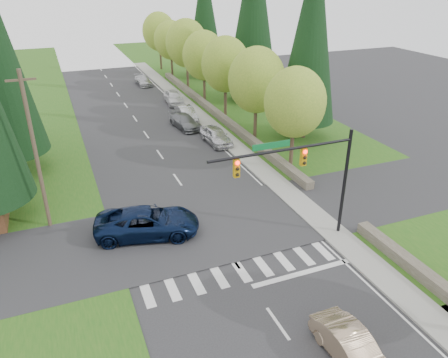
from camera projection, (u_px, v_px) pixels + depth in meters
ground at (268, 309)px, 21.17m from camera, size 120.00×120.00×0.00m
grass_east at (294, 139)px, 42.20m from camera, size 14.00×110.00×0.06m
cross_street at (211, 227)px, 27.84m from camera, size 120.00×8.00×0.10m
sidewalk_east at (228, 140)px, 41.81m from camera, size 1.80×80.00×0.13m
curb_east at (219, 141)px, 41.53m from camera, size 0.20×80.00×0.13m
stone_wall_north at (215, 112)px, 48.93m from camera, size 0.70×40.00×0.70m
traffic_signal at (305, 167)px, 24.21m from camera, size 8.70×0.37×6.80m
utility_pole at (35, 152)px, 25.75m from camera, size 1.60×0.24×10.00m
decid_tree_0 at (295, 103)px, 33.49m from camera, size 4.80×4.80×8.37m
decid_tree_1 at (257, 80)px, 39.28m from camera, size 5.20×5.20×8.80m
decid_tree_2 at (225, 64)px, 44.99m from camera, size 5.00×5.00×8.82m
decid_tree_3 at (204, 55)px, 50.98m from camera, size 5.00×5.00×8.55m
decid_tree_4 at (186, 43)px, 56.69m from camera, size 5.40×5.40×9.18m
decid_tree_5 at (171, 40)px, 62.69m from camera, size 4.80×4.80×8.30m
decid_tree_6 at (159, 32)px, 68.42m from camera, size 5.20×5.20×8.86m
conifer_e_a at (311, 33)px, 38.27m from camera, size 5.44×5.44×17.80m
conifer_e_b at (254, 8)px, 49.85m from camera, size 6.12×6.12×19.80m
conifer_e_c at (205, 12)px, 61.86m from camera, size 5.10×5.10×16.80m
sedan_champagne at (352, 348)px, 18.10m from camera, size 1.62×4.33×1.41m
suv_navy at (147, 222)px, 26.72m from camera, size 6.85×4.38×1.76m
parked_car_a at (216, 136)px, 40.78m from camera, size 2.11×4.63×1.54m
parked_car_b at (185, 121)px, 44.84m from camera, size 2.53×4.89×1.36m
parked_car_c at (186, 113)px, 47.23m from camera, size 1.54×4.36×1.43m
parked_car_d at (174, 97)px, 52.74m from camera, size 2.21×4.79×1.59m
parked_car_e at (143, 81)px, 61.24m from camera, size 1.95×4.40×1.26m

